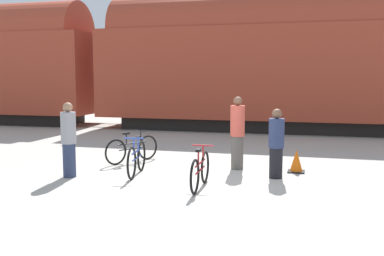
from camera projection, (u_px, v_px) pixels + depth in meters
ground_plane at (196, 185)px, 9.60m from camera, size 80.00×80.00×0.00m
freight_train at (256, 59)px, 19.06m from camera, size 42.70×3.15×5.84m
rail_near at (253, 132)px, 18.72m from camera, size 54.70×0.07×0.01m
rail_far at (257, 128)px, 20.10m from camera, size 54.70×0.07×0.01m
bicycle_blue at (137, 159)px, 10.51m from camera, size 0.46×1.70×0.93m
bicycle_maroon at (200, 171)px, 9.25m from camera, size 0.46×1.68×0.87m
bicycle_black at (132, 149)px, 12.09m from camera, size 0.90×1.58×0.85m
person_in_grey at (69, 140)px, 10.26m from camera, size 0.34×0.34×1.72m
person_in_navy at (276, 144)px, 10.15m from camera, size 0.35×0.35×1.58m
person_in_red at (237, 133)px, 11.13m from camera, size 0.36×0.36×1.81m
traffic_cone at (296, 162)px, 10.85m from camera, size 0.40×0.40×0.55m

